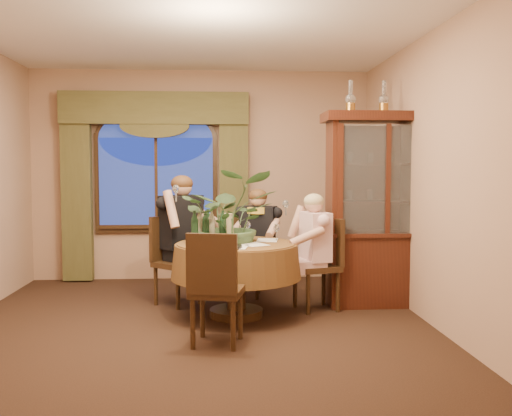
{
  "coord_description": "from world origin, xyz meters",
  "views": [
    {
      "loc": [
        0.23,
        -5.23,
        1.5
      ],
      "look_at": [
        0.6,
        0.44,
        1.1
      ],
      "focal_mm": 40.0,
      "sensor_mm": 36.0,
      "label": 1
    }
  ],
  "objects": [
    {
      "name": "wine_bottle_0",
      "position": [
        0.27,
        0.4,
        0.92
      ],
      "size": [
        0.07,
        0.07,
        0.33
      ],
      "primitive_type": "cylinder",
      "color": "black",
      "rests_on": "dining_table"
    },
    {
      "name": "dining_table",
      "position": [
        0.4,
        0.44,
        0.38
      ],
      "size": [
        1.56,
        1.56,
        0.75
      ],
      "primitive_type": "cylinder",
      "rotation": [
        0.0,
        0.0,
        0.21
      ],
      "color": "brown",
      "rests_on": "floor"
    },
    {
      "name": "drapery_left",
      "position": [
        -1.63,
        2.38,
        1.18
      ],
      "size": [
        0.38,
        0.14,
        2.32
      ],
      "primitive_type": "cube",
      "color": "#464421",
      "rests_on": "floor"
    },
    {
      "name": "arched_transom",
      "position": [
        -0.6,
        2.43,
        2.08
      ],
      "size": [
        1.6,
        0.06,
        0.44
      ],
      "primitive_type": null,
      "color": "navy",
      "rests_on": "wall_back"
    },
    {
      "name": "stoneware_vase",
      "position": [
        0.31,
        0.52,
        0.9
      ],
      "size": [
        0.16,
        0.16,
        0.29
      ],
      "primitive_type": null,
      "color": "tan",
      "rests_on": "dining_table"
    },
    {
      "name": "swag_valance",
      "position": [
        -0.6,
        2.35,
        2.28
      ],
      "size": [
        2.45,
        0.16,
        0.42
      ],
      "primitive_type": null,
      "color": "#464421",
      "rests_on": "wall_back"
    },
    {
      "name": "oil_lamp_left",
      "position": [
        1.64,
        0.84,
        2.26
      ],
      "size": [
        0.11,
        0.11,
        0.34
      ],
      "primitive_type": null,
      "color": "#A5722D",
      "rests_on": "china_cabinet"
    },
    {
      "name": "wine_glass_person_back",
      "position": [
        0.11,
        0.76,
        0.84
      ],
      "size": [
        0.07,
        0.07,
        0.18
      ],
      "primitive_type": null,
      "color": "silver",
      "rests_on": "dining_table"
    },
    {
      "name": "person_pink",
      "position": [
        1.24,
        0.65,
        0.62
      ],
      "size": [
        0.5,
        0.53,
        1.24
      ],
      "primitive_type": null,
      "rotation": [
        0.0,
        0.0,
        -4.46
      ],
      "color": "beige",
      "rests_on": "floor"
    },
    {
      "name": "person_back",
      "position": [
        -0.19,
        1.11,
        0.71
      ],
      "size": [
        0.69,
        0.69,
        1.42
      ],
      "primitive_type": null,
      "rotation": [
        0.0,
        0.0,
        -2.42
      ],
      "color": "black",
      "rests_on": "floor"
    },
    {
      "name": "wine_bottle_5",
      "position": [
        0.11,
        0.63,
        0.92
      ],
      "size": [
        0.07,
        0.07,
        0.33
      ],
      "primitive_type": "cylinder",
      "color": "black",
      "rests_on": "dining_table"
    },
    {
      "name": "floor",
      "position": [
        0.0,
        0.0,
        0.0
      ],
      "size": [
        5.0,
        5.0,
        0.0
      ],
      "primitive_type": "plane",
      "color": "black",
      "rests_on": "ground"
    },
    {
      "name": "tasting_paper_2",
      "position": [
        0.39,
        0.11,
        0.75
      ],
      "size": [
        0.26,
        0.33,
        0.0
      ],
      "primitive_type": "cube",
      "rotation": [
        0.0,
        0.0,
        -0.17
      ],
      "color": "white",
      "rests_on": "dining_table"
    },
    {
      "name": "oil_lamp_right",
      "position": [
        2.36,
        0.84,
        2.26
      ],
      "size": [
        0.11,
        0.11,
        0.34
      ],
      "primitive_type": null,
      "color": "#A5722D",
      "rests_on": "china_cabinet"
    },
    {
      "name": "ceiling",
      "position": [
        0.0,
        0.0,
        2.8
      ],
      "size": [
        5.0,
        5.0,
        0.0
      ],
      "primitive_type": "plane",
      "rotation": [
        3.14,
        0.0,
        0.0
      ],
      "color": "white",
      "rests_on": "wall_back"
    },
    {
      "name": "chair_right",
      "position": [
        1.25,
        0.68,
        0.48
      ],
      "size": [
        0.52,
        0.52,
        0.96
      ],
      "primitive_type": "cube",
      "rotation": [
        0.0,
        0.0,
        -4.44
      ],
      "color": "black",
      "rests_on": "floor"
    },
    {
      "name": "wine_bottle_2",
      "position": [
        -0.01,
        0.37,
        0.92
      ],
      "size": [
        0.07,
        0.07,
        0.33
      ],
      "primitive_type": "cylinder",
      "color": "black",
      "rests_on": "dining_table"
    },
    {
      "name": "window",
      "position": [
        -0.6,
        2.43,
        1.3
      ],
      "size": [
        1.62,
        0.1,
        1.32
      ],
      "primitive_type": null,
      "color": "navy",
      "rests_on": "wall_back"
    },
    {
      "name": "wine_glass_person_scarf",
      "position": [
        0.54,
        0.85,
        0.84
      ],
      "size": [
        0.07,
        0.07,
        0.18
      ],
      "primitive_type": null,
      "color": "silver",
      "rests_on": "dining_table"
    },
    {
      "name": "olive_bowl",
      "position": [
        0.41,
        0.38,
        0.77
      ],
      "size": [
        0.16,
        0.16,
        0.05
      ],
      "primitive_type": "imported",
      "color": "#47542D",
      "rests_on": "dining_table"
    },
    {
      "name": "wine_glass_person_pink",
      "position": [
        0.82,
        0.55,
        0.84
      ],
      "size": [
        0.07,
        0.07,
        0.18
      ],
      "primitive_type": null,
      "color": "silver",
      "rests_on": "dining_table"
    },
    {
      "name": "tasting_paper_0",
      "position": [
        0.57,
        0.29,
        0.75
      ],
      "size": [
        0.32,
        0.36,
        0.0
      ],
      "primitive_type": "cube",
      "rotation": [
        0.0,
        0.0,
        0.48
      ],
      "color": "white",
      "rests_on": "dining_table"
    },
    {
      "name": "drapery_right",
      "position": [
        0.43,
        2.38,
        1.18
      ],
      "size": [
        0.38,
        0.14,
        2.32
      ],
      "primitive_type": "cube",
      "color": "#464421",
      "rests_on": "floor"
    },
    {
      "name": "chair_back",
      "position": [
        -0.22,
        1.0,
        0.48
      ],
      "size": [
        0.59,
        0.59,
        0.96
      ],
      "primitive_type": "cube",
      "rotation": [
        0.0,
        0.0,
        -2.3
      ],
      "color": "black",
      "rests_on": "floor"
    },
    {
      "name": "wall_right",
      "position": [
        2.25,
        0.0,
        1.4
      ],
      "size": [
        0.0,
        5.0,
        5.0
      ],
      "primitive_type": "plane",
      "rotation": [
        1.57,
        0.0,
        -1.57
      ],
      "color": "#A57E64",
      "rests_on": "ground"
    },
    {
      "name": "person_scarf",
      "position": [
        0.68,
        1.28,
        0.63
      ],
      "size": [
        0.56,
        0.54,
        1.27
      ],
      "primitive_type": null,
      "rotation": [
        0.0,
        0.0,
        -3.47
      ],
      "color": "black",
      "rests_on": "floor"
    },
    {
      "name": "wine_bottle_3",
      "position": [
        0.1,
        0.41,
        0.92
      ],
      "size": [
        0.07,
        0.07,
        0.33
      ],
      "primitive_type": "cylinder",
      "color": "black",
      "rests_on": "dining_table"
    },
    {
      "name": "centerpiece_plant",
      "position": [
        0.34,
        0.56,
        1.36
      ],
      "size": [
        0.96,
        1.06,
        0.83
      ],
      "primitive_type": "imported",
      "color": "#3A5733",
      "rests_on": "dining_table"
    },
    {
      "name": "wall_back",
      "position": [
        0.0,
        2.5,
        1.4
      ],
      "size": [
        4.5,
        0.0,
        4.5
      ],
      "primitive_type": "plane",
      "rotation": [
        1.57,
        0.0,
        0.0
      ],
      "color": "#A57E64",
      "rests_on": "ground"
    },
    {
      "name": "cheese_platter",
      "position": [
        0.25,
        0.07,
        0.76
      ],
      "size": [
        0.39,
        0.39,
        0.02
      ],
      "primitive_type": "cylinder",
      "color": "black",
      "rests_on": "dining_table"
    },
    {
      "name": "chair_front_left",
      "position": [
        0.21,
        -0.44,
        0.48
      ],
      "size": [
        0.5,
        0.5,
        0.96
      ],
      "primitive_type": "cube",
      "rotation": [
        0.0,
        0.0,
        -0.21
      ],
      "color": "black",
      "rests_on": "floor"
    },
    {
      "name": "china_cabinet",
      "position": [
        2.0,
        0.84,
        1.05
      ],
      "size": [
        1.3,
        0.51,
        2.09
      ],
      "primitive_type": "cube",
      "color": "black",
      "rests_on": "floor"
    },
    {
      "name": "wine_bottle_4",
      "position": [
        0.16,
        0.49,
        0.92
      ],
      "size": [
        0.07,
        0.07,
        0.33
      ],
      "primitive_type": "cylinder",
      "color": "tan",
      "rests_on": "dining_table"
    },
    {
      "name": "wine_bottle_1",
      "position": [
        0.04,
        0.54,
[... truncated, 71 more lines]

